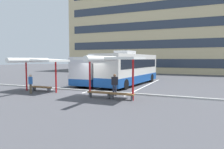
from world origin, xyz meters
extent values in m
plane|color=#47474C|center=(0.00, 0.00, 0.00)|extent=(160.00, 160.00, 0.00)
cube|color=#D1BC8C|center=(0.00, 32.16, 9.27)|extent=(38.96, 13.88, 18.53)
cube|color=#2D3847|center=(0.00, 25.19, 2.04)|extent=(35.84, 0.08, 1.63)
cube|color=#2D3847|center=(0.00, 25.19, 5.74)|extent=(35.84, 0.08, 1.63)
cube|color=#2D3847|center=(0.00, 25.19, 9.45)|extent=(35.84, 0.08, 1.63)
cube|color=#2D3847|center=(0.00, 25.19, 13.16)|extent=(35.84, 0.08, 1.63)
cube|color=silver|center=(-1.75, 6.76, 1.68)|extent=(2.99, 11.49, 2.80)
cube|color=#194C9E|center=(-1.75, 6.76, 0.60)|extent=(3.03, 11.53, 0.66)
cube|color=black|center=(-1.75, 6.76, 2.02)|extent=(2.97, 10.58, 1.02)
cube|color=black|center=(-2.03, 12.42, 2.01)|extent=(2.14, 0.19, 1.68)
cube|color=silver|center=(-1.68, 5.34, 3.26)|extent=(1.56, 2.27, 0.36)
cylinder|color=black|center=(-3.07, 10.80, 0.50)|extent=(0.35, 1.01, 1.00)
cylinder|color=black|center=(-0.84, 10.91, 0.50)|extent=(0.35, 1.01, 1.00)
cylinder|color=black|center=(-2.66, 2.62, 0.50)|extent=(0.35, 1.01, 1.00)
cylinder|color=black|center=(-0.44, 2.73, 0.50)|extent=(0.35, 1.01, 1.00)
cube|color=silver|center=(1.84, 6.35, 1.83)|extent=(3.63, 11.00, 3.10)
cube|color=#194C9E|center=(1.84, 6.35, 0.69)|extent=(3.68, 11.04, 0.84)
cube|color=black|center=(1.84, 6.35, 2.37)|extent=(3.58, 10.14, 0.91)
cube|color=black|center=(2.36, 11.70, 2.20)|extent=(2.28, 0.30, 1.86)
cube|color=silver|center=(1.71, 5.01, 3.56)|extent=(1.77, 2.34, 0.36)
cylinder|color=black|center=(1.02, 10.25, 0.50)|extent=(0.40, 1.02, 1.00)
cylinder|color=black|center=(3.40, 10.02, 0.50)|extent=(0.40, 1.02, 1.00)
cylinder|color=black|center=(0.28, 2.69, 0.50)|extent=(0.40, 1.02, 1.00)
cylinder|color=black|center=(2.67, 2.46, 0.50)|extent=(0.40, 1.02, 1.00)
cube|color=white|center=(-3.77, 6.15, 0.00)|extent=(0.16, 14.00, 0.01)
cube|color=white|center=(0.00, 6.15, 0.00)|extent=(0.16, 14.00, 0.01)
cube|color=white|center=(3.77, 6.15, 0.00)|extent=(0.16, 14.00, 0.01)
cylinder|color=red|center=(-5.47, -1.56, 1.36)|extent=(0.14, 0.14, 2.73)
cylinder|color=red|center=(-2.14, -1.56, 1.36)|extent=(0.14, 0.14, 2.73)
cube|color=white|center=(-3.81, -1.56, 2.81)|extent=(4.33, 2.77, 0.34)
cylinder|color=white|center=(-3.81, -2.80, 2.78)|extent=(0.36, 4.32, 0.36)
cube|color=brown|center=(-3.81, -1.50, 0.40)|extent=(1.97, 0.46, 0.10)
cube|color=#4C4C51|center=(-4.64, -1.52, 0.17)|extent=(0.13, 0.34, 0.35)
cube|color=#4C4C51|center=(-2.98, -1.48, 0.17)|extent=(0.13, 0.34, 0.35)
cylinder|color=red|center=(1.49, -2.15, 1.42)|extent=(0.14, 0.14, 2.84)
cylinder|color=red|center=(4.88, -2.15, 1.42)|extent=(0.14, 0.14, 2.84)
cube|color=white|center=(3.19, -2.15, 2.92)|extent=(4.40, 2.87, 0.19)
cylinder|color=white|center=(3.19, -3.43, 2.89)|extent=(0.36, 4.40, 0.36)
cube|color=brown|center=(2.29, -2.13, 0.40)|extent=(1.83, 0.53, 0.10)
cube|color=#4C4C51|center=(1.53, -2.17, 0.17)|extent=(0.14, 0.34, 0.35)
cube|color=#4C4C51|center=(3.04, -2.08, 0.17)|extent=(0.14, 0.34, 0.35)
cube|color=brown|center=(4.09, -2.16, 0.40)|extent=(1.81, 0.42, 0.10)
cube|color=#4C4C51|center=(3.33, -2.16, 0.17)|extent=(0.12, 0.34, 0.35)
cube|color=#4C4C51|center=(4.84, -2.15, 0.17)|extent=(0.12, 0.34, 0.35)
cube|color=#ADADA8|center=(0.00, 0.20, 0.06)|extent=(44.00, 0.24, 0.12)
cylinder|color=#33384C|center=(3.07, -0.86, 0.42)|extent=(0.14, 0.14, 0.85)
cylinder|color=#33384C|center=(2.91, -0.95, 0.42)|extent=(0.14, 0.14, 0.85)
cube|color=#26262D|center=(2.99, -0.90, 1.16)|extent=(0.54, 0.43, 0.64)
sphere|color=#936B4C|center=(2.99, -0.90, 1.60)|extent=(0.23, 0.23, 0.23)
cylinder|color=brown|center=(-3.77, -2.77, 0.40)|extent=(0.14, 0.14, 0.79)
cylinder|color=brown|center=(-3.91, -2.69, 0.40)|extent=(0.14, 0.14, 0.79)
cube|color=#2659A5|center=(-3.84, -2.73, 1.09)|extent=(0.51, 0.42, 0.60)
sphere|color=beige|center=(-3.84, -2.73, 1.50)|extent=(0.22, 0.22, 0.22)
camera|label=1|loc=(9.23, -15.82, 2.88)|focal=33.41mm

